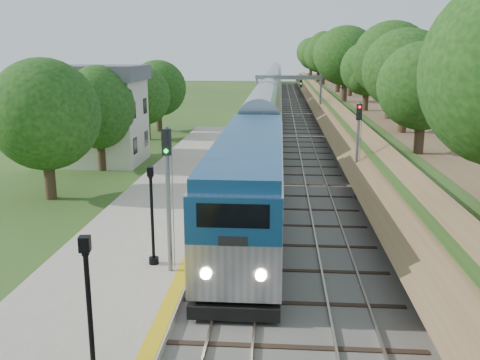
# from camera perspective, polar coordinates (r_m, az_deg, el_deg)

# --- Properties ---
(trackbed) EXTENTS (9.50, 170.00, 0.28)m
(trackbed) POSITION_cam_1_polar(r_m,az_deg,el_deg) (73.54, 4.69, 6.45)
(trackbed) COLOR #4C4944
(trackbed) RESTS_ON ground
(platform) EXTENTS (6.40, 68.00, 0.38)m
(platform) POSITION_cam_1_polar(r_m,az_deg,el_deg) (31.03, -8.29, -3.24)
(platform) COLOR #9E927F
(platform) RESTS_ON ground
(yellow_stripe) EXTENTS (0.55, 68.00, 0.01)m
(yellow_stripe) POSITION_cam_1_polar(r_m,az_deg,el_deg) (30.49, -3.05, -3.04)
(yellow_stripe) COLOR gold
(yellow_stripe) RESTS_ON platform
(embankment) EXTENTS (10.64, 170.00, 11.70)m
(embankment) POSITION_cam_1_polar(r_m,az_deg,el_deg) (73.87, 11.27, 7.74)
(embankment) COLOR brown
(embankment) RESTS_ON ground
(station_building) EXTENTS (8.60, 6.60, 8.00)m
(station_building) POSITION_cam_1_polar(r_m,az_deg,el_deg) (45.94, -15.51, 6.82)
(station_building) COLOR white
(station_building) RESTS_ON ground
(signal_gantry) EXTENTS (8.40, 0.38, 6.20)m
(signal_gantry) POSITION_cam_1_polar(r_m,az_deg,el_deg) (68.12, 5.20, 9.90)
(signal_gantry) COLOR slate
(signal_gantry) RESTS_ON ground
(trees_behind_platform) EXTENTS (7.82, 53.32, 7.21)m
(trees_behind_platform) POSITION_cam_1_polar(r_m,az_deg,el_deg) (36.22, -16.23, 5.79)
(trees_behind_platform) COLOR #332316
(trees_behind_platform) RESTS_ON ground
(train) EXTENTS (3.23, 151.40, 4.75)m
(train) POSITION_cam_1_polar(r_m,az_deg,el_deg) (91.05, 3.39, 9.31)
(train) COLOR black
(train) RESTS_ON trackbed
(lamppost_mid) EXTENTS (0.43, 0.43, 4.30)m
(lamppost_mid) POSITION_cam_1_polar(r_m,az_deg,el_deg) (14.58, -15.65, -14.67)
(lamppost_mid) COLOR black
(lamppost_mid) RESTS_ON platform
(lamppost_far) EXTENTS (0.41, 0.41, 4.17)m
(lamppost_far) POSITION_cam_1_polar(r_m,az_deg,el_deg) (22.42, -9.34, -4.39)
(lamppost_far) COLOR black
(lamppost_far) RESTS_ON platform
(signal_platform) EXTENTS (0.35, 0.28, 5.92)m
(signal_platform) POSITION_cam_1_polar(r_m,az_deg,el_deg) (21.13, -7.71, -0.43)
(signal_platform) COLOR slate
(signal_platform) RESTS_ON platform
(signal_farside) EXTENTS (0.33, 0.26, 6.00)m
(signal_farside) POSITION_cam_1_polar(r_m,az_deg,el_deg) (33.39, 12.44, 4.11)
(signal_farside) COLOR slate
(signal_farside) RESTS_ON ground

